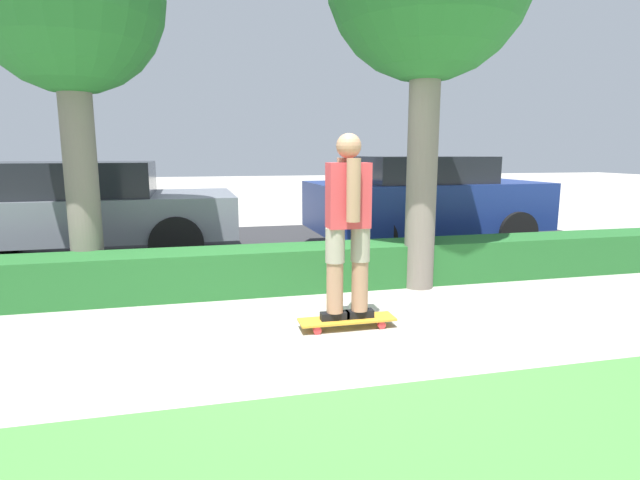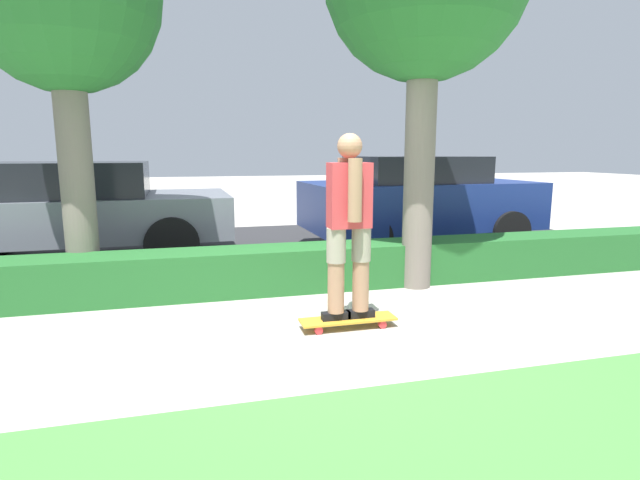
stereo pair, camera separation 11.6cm
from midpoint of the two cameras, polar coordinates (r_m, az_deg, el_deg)
ground_plane at (r=4.43m, az=-0.04°, el=-11.02°), size 60.00×60.00×0.00m
street_asphalt at (r=8.42m, az=-7.33°, el=-0.94°), size 12.38×5.00×0.01m
hedge_row at (r=5.85m, az=-4.03°, el=-3.23°), size 12.38×0.60×0.51m
skateboard at (r=4.62m, az=2.49°, el=-9.12°), size 0.89×0.24×0.09m
skater_person at (r=4.41m, az=2.58°, el=2.02°), size 0.49×0.43×1.66m
tree_near at (r=6.34m, az=-27.91°, el=23.02°), size 2.01×2.01×4.21m
parked_car_front at (r=8.09m, az=-26.66°, el=3.22°), size 4.37×2.08×1.45m
parked_car_middle at (r=8.59m, az=10.81°, el=4.61°), size 3.90×1.94×1.52m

